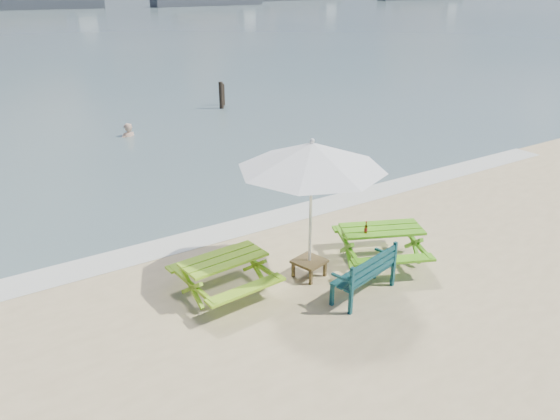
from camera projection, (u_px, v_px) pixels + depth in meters
foam_strip at (248, 225)px, 13.04m from camera, size 22.00×0.90×0.01m
picnic_table_left at (224, 276)px, 10.10m from camera, size 1.68×1.84×0.74m
picnic_table_right at (381, 246)px, 11.22m from camera, size 2.23×2.32×0.78m
park_bench at (363, 282)px, 10.08m from camera, size 1.51×0.80×0.89m
side_table at (309, 268)px, 10.74m from camera, size 0.68×0.68×0.36m
patio_umbrella at (312, 156)px, 9.84m from camera, size 3.39×3.39×2.74m
beer_bottle at (366, 229)px, 10.81m from camera, size 0.06×0.06×0.25m
swimmer at (129, 146)px, 20.56m from camera, size 0.68×0.50×1.72m
mooring_pilings at (222, 97)px, 24.86m from camera, size 0.58×0.78×1.40m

